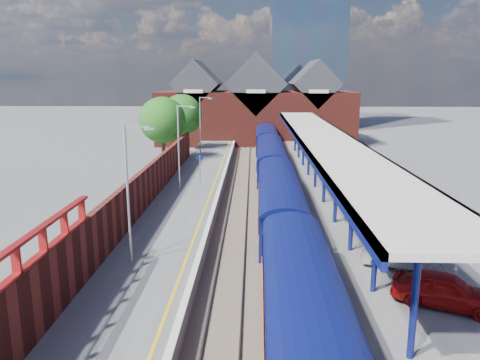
{
  "coord_description": "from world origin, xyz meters",
  "views": [
    {
      "loc": [
        -0.31,
        -16.22,
        10.23
      ],
      "look_at": [
        -1.3,
        18.27,
        2.6
      ],
      "focal_mm": 35.0,
      "sensor_mm": 36.0,
      "label": 1
    }
  ],
  "objects_px": {
    "lamp_post_b": "(130,186)",
    "parked_car_blue": "(351,180)",
    "train": "(274,174)",
    "parked_car_silver": "(407,254)",
    "lamp_post_d": "(201,123)",
    "parked_car_red": "(446,290)",
    "platform_sign": "(200,165)",
    "lamp_post_c": "(180,142)",
    "parked_car_dark": "(365,193)"
  },
  "relations": [
    {
      "from": "lamp_post_d",
      "to": "parked_car_red",
      "type": "height_order",
      "value": "lamp_post_d"
    },
    {
      "from": "parked_car_dark",
      "to": "parked_car_blue",
      "type": "relative_size",
      "value": 1.15
    },
    {
      "from": "train",
      "to": "platform_sign",
      "type": "bearing_deg",
      "value": 171.06
    },
    {
      "from": "platform_sign",
      "to": "parked_car_silver",
      "type": "bearing_deg",
      "value": -56.14
    },
    {
      "from": "lamp_post_b",
      "to": "platform_sign",
      "type": "xyz_separation_m",
      "value": [
        1.36,
        18.0,
        -2.3
      ]
    },
    {
      "from": "lamp_post_b",
      "to": "parked_car_blue",
      "type": "relative_size",
      "value": 1.69
    },
    {
      "from": "parked_car_blue",
      "to": "lamp_post_d",
      "type": "bearing_deg",
      "value": 23.63
    },
    {
      "from": "parked_car_red",
      "to": "lamp_post_c",
      "type": "bearing_deg",
      "value": 61.33
    },
    {
      "from": "lamp_post_b",
      "to": "parked_car_blue",
      "type": "height_order",
      "value": "lamp_post_b"
    },
    {
      "from": "train",
      "to": "lamp_post_b",
      "type": "relative_size",
      "value": 9.42
    },
    {
      "from": "parked_car_red",
      "to": "parked_car_dark",
      "type": "height_order",
      "value": "parked_car_red"
    },
    {
      "from": "lamp_post_b",
      "to": "parked_car_silver",
      "type": "bearing_deg",
      "value": -1.43
    },
    {
      "from": "lamp_post_d",
      "to": "parked_car_silver",
      "type": "bearing_deg",
      "value": -67.09
    },
    {
      "from": "parked_car_blue",
      "to": "parked_car_red",
      "type": "bearing_deg",
      "value": 158.08
    },
    {
      "from": "lamp_post_b",
      "to": "lamp_post_d",
      "type": "relative_size",
      "value": 1.0
    },
    {
      "from": "lamp_post_d",
      "to": "parked_car_silver",
      "type": "xyz_separation_m",
      "value": [
        13.67,
        -32.34,
        -3.27
      ]
    },
    {
      "from": "lamp_post_c",
      "to": "platform_sign",
      "type": "distance_m",
      "value": 3.34
    },
    {
      "from": "lamp_post_c",
      "to": "parked_car_silver",
      "type": "bearing_deg",
      "value": -50.09
    },
    {
      "from": "parked_car_dark",
      "to": "lamp_post_d",
      "type": "bearing_deg",
      "value": 13.37
    },
    {
      "from": "platform_sign",
      "to": "parked_car_silver",
      "type": "height_order",
      "value": "platform_sign"
    },
    {
      "from": "parked_car_red",
      "to": "platform_sign",
      "type": "bearing_deg",
      "value": 56.28
    },
    {
      "from": "parked_car_silver",
      "to": "lamp_post_b",
      "type": "bearing_deg",
      "value": 104.53
    },
    {
      "from": "parked_car_red",
      "to": "parked_car_silver",
      "type": "distance_m",
      "value": 4.0
    },
    {
      "from": "lamp_post_c",
      "to": "parked_car_blue",
      "type": "distance_m",
      "value": 14.88
    },
    {
      "from": "lamp_post_d",
      "to": "platform_sign",
      "type": "distance_m",
      "value": 14.25
    },
    {
      "from": "train",
      "to": "lamp_post_c",
      "type": "distance_m",
      "value": 8.42
    },
    {
      "from": "parked_car_red",
      "to": "lamp_post_b",
      "type": "bearing_deg",
      "value": 99.62
    },
    {
      "from": "lamp_post_d",
      "to": "parked_car_blue",
      "type": "distance_m",
      "value": 20.95
    },
    {
      "from": "lamp_post_b",
      "to": "platform_sign",
      "type": "relative_size",
      "value": 2.8
    },
    {
      "from": "train",
      "to": "parked_car_silver",
      "type": "bearing_deg",
      "value": -71.45
    },
    {
      "from": "lamp_post_d",
      "to": "platform_sign",
      "type": "bearing_deg",
      "value": -84.44
    },
    {
      "from": "platform_sign",
      "to": "parked_car_blue",
      "type": "height_order",
      "value": "platform_sign"
    },
    {
      "from": "parked_car_blue",
      "to": "train",
      "type": "bearing_deg",
      "value": 71.34
    },
    {
      "from": "lamp_post_d",
      "to": "platform_sign",
      "type": "height_order",
      "value": "lamp_post_d"
    },
    {
      "from": "lamp_post_d",
      "to": "lamp_post_b",
      "type": "bearing_deg",
      "value": -90.0
    },
    {
      "from": "lamp_post_c",
      "to": "parked_car_red",
      "type": "bearing_deg",
      "value": -55.51
    },
    {
      "from": "lamp_post_c",
      "to": "lamp_post_b",
      "type": "bearing_deg",
      "value": -90.0
    },
    {
      "from": "parked_car_red",
      "to": "parked_car_silver",
      "type": "relative_size",
      "value": 0.96
    },
    {
      "from": "lamp_post_c",
      "to": "parked_car_blue",
      "type": "bearing_deg",
      "value": 4.79
    },
    {
      "from": "train",
      "to": "lamp_post_d",
      "type": "distance_m",
      "value": 17.19
    },
    {
      "from": "lamp_post_d",
      "to": "parked_car_silver",
      "type": "height_order",
      "value": "lamp_post_d"
    },
    {
      "from": "lamp_post_c",
      "to": "lamp_post_d",
      "type": "relative_size",
      "value": 1.0
    },
    {
      "from": "train",
      "to": "platform_sign",
      "type": "distance_m",
      "value": 6.6
    },
    {
      "from": "parked_car_red",
      "to": "parked_car_dark",
      "type": "distance_m",
      "value": 16.39
    },
    {
      "from": "lamp_post_c",
      "to": "parked_car_silver",
      "type": "xyz_separation_m",
      "value": [
        13.67,
        -16.34,
        -3.27
      ]
    },
    {
      "from": "train",
      "to": "parked_car_silver",
      "type": "xyz_separation_m",
      "value": [
        5.81,
        -17.32,
        -0.4
      ]
    },
    {
      "from": "lamp_post_c",
      "to": "platform_sign",
      "type": "xyz_separation_m",
      "value": [
        1.36,
        2.0,
        -2.3
      ]
    },
    {
      "from": "lamp_post_d",
      "to": "parked_car_blue",
      "type": "bearing_deg",
      "value": -45.69
    },
    {
      "from": "parked_car_red",
      "to": "parked_car_blue",
      "type": "xyz_separation_m",
      "value": [
        0.47,
        21.54,
        -0.14
      ]
    },
    {
      "from": "lamp_post_b",
      "to": "parked_car_red",
      "type": "bearing_deg",
      "value": -17.22
    }
  ]
}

